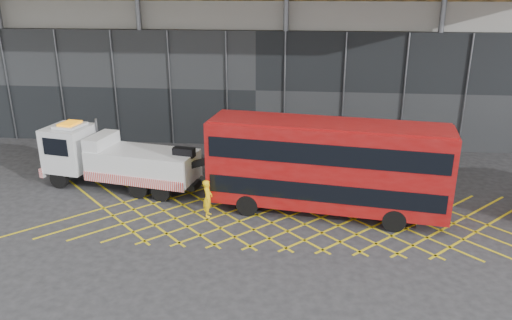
# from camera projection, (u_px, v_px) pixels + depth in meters

# --- Properties ---
(ground_plane) EXTENTS (120.00, 120.00, 0.00)m
(ground_plane) POSITION_uv_depth(u_px,v_px,m) (195.00, 212.00, 25.39)
(ground_plane) COLOR #252628
(road_markings) EXTENTS (26.36, 7.16, 0.01)m
(road_markings) POSITION_uv_depth(u_px,v_px,m) (289.00, 216.00, 24.94)
(road_markings) COLOR gold
(road_markings) RESTS_ON ground_plane
(construction_building) EXTENTS (55.00, 23.97, 18.00)m
(construction_building) POSITION_uv_depth(u_px,v_px,m) (264.00, 10.00, 39.44)
(construction_building) COLOR gray
(construction_building) RESTS_ON ground_plane
(recovery_truck) EXTENTS (10.57, 4.17, 3.67)m
(recovery_truck) POSITION_uv_depth(u_px,v_px,m) (115.00, 159.00, 27.97)
(recovery_truck) COLOR black
(recovery_truck) RESTS_ON ground_plane
(bus_towed) EXTENTS (11.95, 4.34, 4.76)m
(bus_towed) POSITION_uv_depth(u_px,v_px,m) (326.00, 164.00, 24.46)
(bus_towed) COLOR maroon
(bus_towed) RESTS_ON ground_plane
(worker) EXTENTS (0.49, 0.72, 1.92)m
(worker) POSITION_uv_depth(u_px,v_px,m) (208.00, 198.00, 24.68)
(worker) COLOR yellow
(worker) RESTS_ON ground_plane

